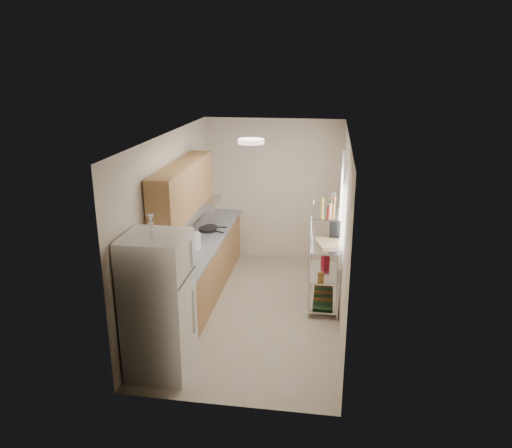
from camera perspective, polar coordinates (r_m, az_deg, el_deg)
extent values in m
cube|color=#AD9F8C|center=(7.58, -0.14, -9.83)|extent=(2.50, 4.40, 0.01)
cube|color=white|center=(6.76, -0.16, 10.11)|extent=(2.50, 4.40, 0.01)
cube|color=#EFDDC7|center=(9.16, 1.94, 3.90)|extent=(2.50, 0.01, 2.60)
cube|color=#EFDDC7|center=(5.06, -3.98, -8.29)|extent=(2.50, 0.01, 2.60)
cube|color=#EFDDC7|center=(7.35, -9.87, 0.04)|extent=(0.01, 4.40, 2.60)
cube|color=#EFDDC7|center=(6.99, 10.07, -0.91)|extent=(0.01, 4.40, 2.60)
cube|color=#A37145|center=(7.96, -6.25, -5.07)|extent=(0.60, 3.48, 0.86)
cube|color=gray|center=(7.79, -6.25, -2.03)|extent=(0.63, 3.51, 0.04)
cube|color=#B7BABC|center=(6.78, -8.96, -5.32)|extent=(0.52, 0.44, 0.04)
cube|color=#B7BABC|center=(9.12, -2.42, -1.70)|extent=(0.01, 0.55, 0.72)
cube|color=#A37145|center=(7.24, -8.33, 4.05)|extent=(0.33, 2.20, 0.72)
cube|color=#B7BABC|center=(8.08, -6.21, 2.51)|extent=(0.50, 0.60, 0.12)
cube|color=white|center=(7.25, 9.89, 1.86)|extent=(0.06, 1.00, 1.46)
cube|color=silver|center=(7.73, 7.67, -8.55)|extent=(0.45, 0.90, 0.02)
cube|color=silver|center=(7.54, 7.81, -5.48)|extent=(0.45, 0.90, 0.02)
cube|color=silver|center=(7.37, 7.96, -2.28)|extent=(0.45, 0.90, 0.02)
cube|color=silver|center=(7.22, 8.13, 1.45)|extent=(0.45, 0.90, 0.02)
cylinder|color=silver|center=(7.05, 6.08, -5.13)|extent=(0.02, 0.02, 1.55)
cylinder|color=silver|center=(7.86, 6.39, -2.64)|extent=(0.02, 0.02, 1.55)
cylinder|color=silver|center=(7.05, 9.55, -5.30)|extent=(0.02, 0.02, 1.55)
cylinder|color=silver|center=(7.86, 9.50, -2.79)|extent=(0.02, 0.02, 1.55)
cylinder|color=white|center=(6.48, -0.57, 9.44)|extent=(0.34, 0.34, 0.05)
cube|color=silver|center=(5.94, -11.07, -9.13)|extent=(0.71, 0.71, 1.72)
cylinder|color=white|center=(7.44, -7.42, -1.93)|extent=(0.28, 0.28, 0.23)
cylinder|color=black|center=(8.20, -5.56, -0.62)|extent=(0.38, 0.38, 0.05)
cylinder|color=black|center=(8.31, -5.26, -0.37)|extent=(0.25, 0.25, 0.05)
cube|color=tan|center=(7.36, 8.47, -2.12)|extent=(0.48, 0.55, 0.03)
cube|color=black|center=(7.60, 9.08, -0.39)|extent=(0.18, 0.26, 0.31)
cube|color=maroon|center=(7.78, 7.94, -4.01)|extent=(0.14, 0.16, 0.16)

